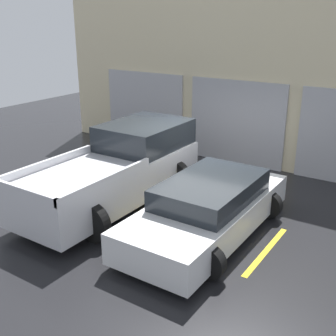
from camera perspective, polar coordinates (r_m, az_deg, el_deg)
name	(u,v)px	position (r m, az deg, el deg)	size (l,w,h in m)	color
ground_plane	(193,193)	(11.36, 3.45, -3.45)	(28.00, 28.00, 0.00)	black
shophouse_building	(248,81)	(13.52, 10.83, 11.55)	(14.10, 0.68, 5.34)	beige
pickup_truck	(119,169)	(10.68, -6.70, -0.13)	(2.58, 5.22, 1.83)	silver
sedan_white	(209,208)	(9.16, 5.51, -5.45)	(2.28, 4.74, 1.23)	white
parking_stripe_far_left	(74,192)	(11.67, -12.62, -3.24)	(0.12, 2.20, 0.01)	gold
parking_stripe_left	(156,217)	(10.03, -1.59, -6.71)	(0.12, 2.20, 0.01)	gold
parking_stripe_centre	(266,251)	(8.94, 13.14, -10.87)	(0.12, 2.20, 0.01)	gold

